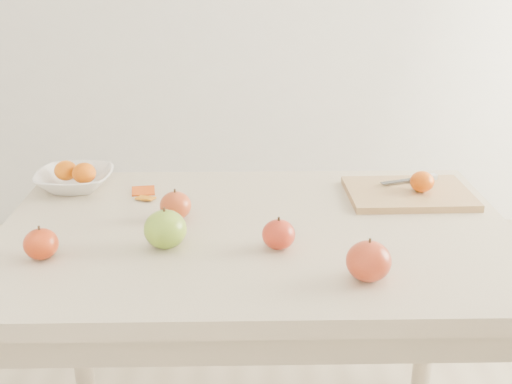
{
  "coord_description": "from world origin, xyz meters",
  "views": [
    {
      "loc": [
        -0.03,
        -1.37,
        1.36
      ],
      "look_at": [
        0.0,
        0.05,
        0.82
      ],
      "focal_mm": 45.0,
      "sensor_mm": 36.0,
      "label": 1
    }
  ],
  "objects": [
    {
      "name": "table",
      "position": [
        0.0,
        0.0,
        0.65
      ],
      "size": [
        1.2,
        0.8,
        0.75
      ],
      "color": "beige",
      "rests_on": "ground"
    },
    {
      "name": "cutting_board",
      "position": [
        0.4,
        0.19,
        0.76
      ],
      "size": [
        0.32,
        0.24,
        0.02
      ],
      "primitive_type": "cube",
      "rotation": [
        0.0,
        0.0,
        0.02
      ],
      "color": "tan",
      "rests_on": "table"
    },
    {
      "name": "board_tangerine",
      "position": [
        0.43,
        0.18,
        0.8
      ],
      "size": [
        0.06,
        0.06,
        0.05
      ],
      "primitive_type": "ellipsoid",
      "color": "#D25A07",
      "rests_on": "cutting_board"
    },
    {
      "name": "fruit_bowl",
      "position": [
        -0.48,
        0.27,
        0.77
      ],
      "size": [
        0.2,
        0.2,
        0.05
      ],
      "primitive_type": "imported",
      "color": "white",
      "rests_on": "table"
    },
    {
      "name": "bowl_tangerine_near",
      "position": [
        -0.51,
        0.28,
        0.8
      ],
      "size": [
        0.06,
        0.06,
        0.05
      ],
      "primitive_type": "ellipsoid",
      "color": "#D66807",
      "rests_on": "fruit_bowl"
    },
    {
      "name": "bowl_tangerine_far",
      "position": [
        -0.45,
        0.25,
        0.8
      ],
      "size": [
        0.06,
        0.06,
        0.06
      ],
      "primitive_type": "ellipsoid",
      "color": "#E05A07",
      "rests_on": "fruit_bowl"
    },
    {
      "name": "orange_peel_a",
      "position": [
        -0.3,
        0.23,
        0.75
      ],
      "size": [
        0.07,
        0.05,
        0.01
      ],
      "primitive_type": "cube",
      "rotation": [
        0.21,
        0.0,
        0.15
      ],
      "color": "#CA460E",
      "rests_on": "table"
    },
    {
      "name": "orange_peel_b",
      "position": [
        -0.28,
        0.18,
        0.75
      ],
      "size": [
        0.05,
        0.05,
        0.01
      ],
      "primitive_type": "cube",
      "rotation": [
        -0.14,
        0.0,
        -0.31
      ],
      "color": "#C8700E",
      "rests_on": "table"
    },
    {
      "name": "paring_knife",
      "position": [
        0.45,
        0.26,
        0.78
      ],
      "size": [
        0.17,
        0.07,
        0.01
      ],
      "color": "white",
      "rests_on": "cutting_board"
    },
    {
      "name": "apple_green",
      "position": [
        -0.2,
        -0.1,
        0.79
      ],
      "size": [
        0.09,
        0.09,
        0.08
      ],
      "primitive_type": "ellipsoid",
      "color": "#598F18",
      "rests_on": "table"
    },
    {
      "name": "apple_red_c",
      "position": [
        0.05,
        -0.11,
        0.78
      ],
      "size": [
        0.07,
        0.07,
        0.07
      ],
      "primitive_type": "ellipsoid",
      "color": "#8A0307",
      "rests_on": "table"
    },
    {
      "name": "apple_red_e",
      "position": [
        0.21,
        -0.25,
        0.79
      ],
      "size": [
        0.09,
        0.09,
        0.08
      ],
      "primitive_type": "ellipsoid",
      "color": "maroon",
      "rests_on": "table"
    },
    {
      "name": "apple_red_b",
      "position": [
        -0.19,
        0.06,
        0.78
      ],
      "size": [
        0.08,
        0.08,
        0.07
      ],
      "primitive_type": "ellipsoid",
      "color": "#8F0E07",
      "rests_on": "table"
    },
    {
      "name": "apple_red_d",
      "position": [
        -0.45,
        -0.15,
        0.78
      ],
      "size": [
        0.07,
        0.07,
        0.07
      ],
      "primitive_type": "ellipsoid",
      "color": "maroon",
      "rests_on": "table"
    }
  ]
}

